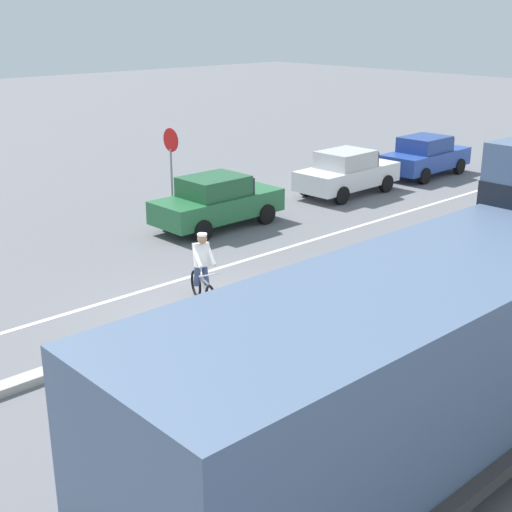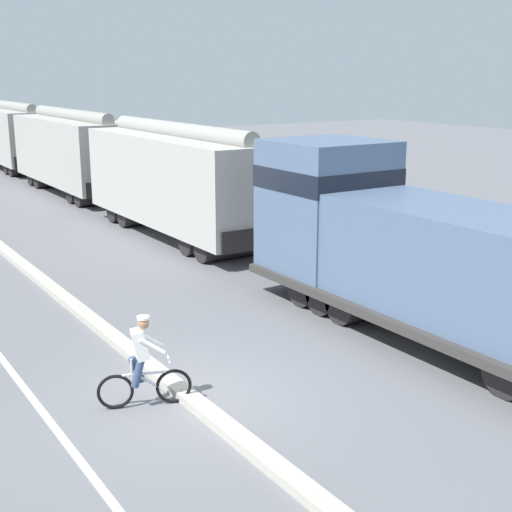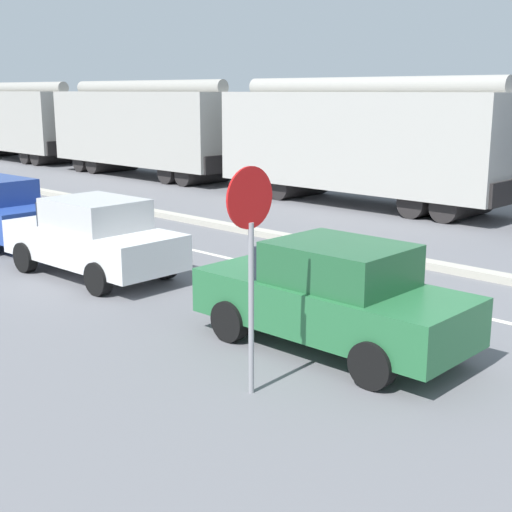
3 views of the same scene
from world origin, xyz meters
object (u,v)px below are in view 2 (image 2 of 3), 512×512
at_px(locomotive, 424,260).
at_px(hopper_car_lead, 179,181).
at_px(hopper_car_middle, 73,152).
at_px(cyclist, 143,364).
at_px(hopper_car_trailing, 12,135).

bearing_deg(locomotive, hopper_car_lead, 90.00).
relative_size(hopper_car_lead, hopper_car_middle, 1.00).
bearing_deg(cyclist, hopper_car_middle, 73.79).
bearing_deg(hopper_car_trailing, cyclist, -101.04).
relative_size(hopper_car_middle, cyclist, 6.18).
bearing_deg(hopper_car_middle, hopper_car_lead, -90.00).
xyz_separation_m(hopper_car_lead, hopper_car_middle, (0.00, 11.60, 0.00)).
height_order(locomotive, hopper_car_lead, locomotive).
relative_size(locomotive, hopper_car_trailing, 1.10).
relative_size(hopper_car_lead, hopper_car_trailing, 1.00).
bearing_deg(locomotive, hopper_car_trailing, 90.00).
distance_m(locomotive, hopper_car_lead, 12.16).
relative_size(hopper_car_trailing, cyclist, 6.18).
bearing_deg(locomotive, cyclist, 179.21).
xyz_separation_m(locomotive, hopper_car_lead, (0.00, 12.16, 0.28)).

